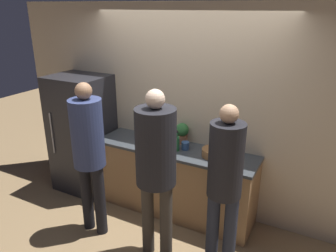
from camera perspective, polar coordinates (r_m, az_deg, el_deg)
name	(u,v)px	position (r m, az deg, el deg)	size (l,w,h in m)	color
ground_plane	(163,223)	(4.25, -0.88, -16.60)	(14.00, 14.00, 0.00)	#8C704C
wall_back	(186,111)	(4.14, 3.15, 2.68)	(5.20, 0.06, 2.60)	#C6B293
counter	(175,180)	(4.25, 1.29, -9.33)	(2.05, 0.60, 0.90)	#9E754C
refrigerator	(83,134)	(4.80, -14.62, -1.34)	(0.77, 0.68, 1.67)	#232328
person_left	(89,147)	(3.71, -13.66, -3.57)	(0.35, 0.35, 1.81)	black
person_center	(156,160)	(3.21, -2.11, -5.92)	(0.40, 0.40, 1.84)	#38332D
person_right	(225,177)	(3.17, 9.87, -8.73)	(0.33, 0.33, 1.74)	#232838
fruit_bowl	(214,152)	(3.83, 7.93, -4.59)	(0.27, 0.27, 0.14)	brown
utensil_crock	(143,134)	(4.30, -4.42, -1.33)	(0.13, 0.13, 0.28)	silver
bottle_green	(176,143)	(3.93, 1.48, -2.94)	(0.07, 0.07, 0.25)	#236033
bottle_amber	(156,146)	(3.94, -2.11, -3.48)	(0.07, 0.07, 0.16)	brown
cup_blue	(185,146)	(3.98, 3.04, -3.44)	(0.10, 0.10, 0.10)	#335184
potted_plant	(182,132)	(4.14, 2.45, -1.10)	(0.17, 0.17, 0.26)	#9E6042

